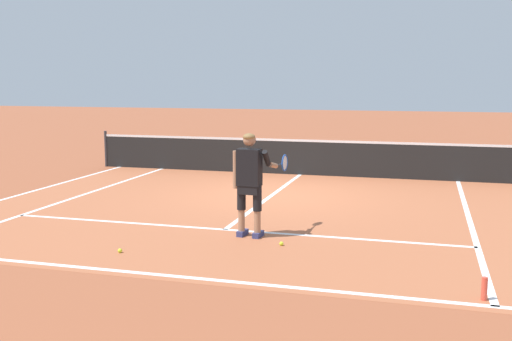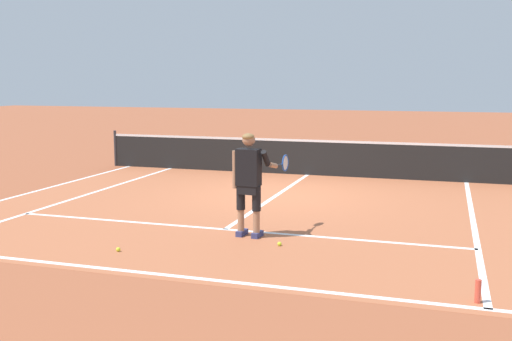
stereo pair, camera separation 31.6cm
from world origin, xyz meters
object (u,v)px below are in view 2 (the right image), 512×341
object	(u,v)px
tennis_player	(250,177)
water_bottle	(478,291)
tennis_ball_near_feet	(280,244)
tennis_ball_by_baseline	(118,249)

from	to	relation	value
tennis_player	water_bottle	size ratio (longest dim) A/B	6.14
tennis_player	tennis_ball_near_feet	world-z (taller)	tennis_player
water_bottle	tennis_ball_by_baseline	bearing A→B (deg)	173.23
tennis_ball_near_feet	tennis_ball_by_baseline	world-z (taller)	same
tennis_ball_by_baseline	water_bottle	size ratio (longest dim) A/B	0.24
tennis_ball_near_feet	water_bottle	xyz separation A→B (m)	(2.83, -1.64, 0.11)
tennis_ball_near_feet	tennis_ball_by_baseline	xyz separation A→B (m)	(-2.23, -1.04, 0.00)
tennis_ball_by_baseline	tennis_ball_near_feet	bearing A→B (deg)	24.97
tennis_ball_near_feet	water_bottle	size ratio (longest dim) A/B	0.24
tennis_player	water_bottle	xyz separation A→B (m)	(3.45, -2.05, -0.85)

